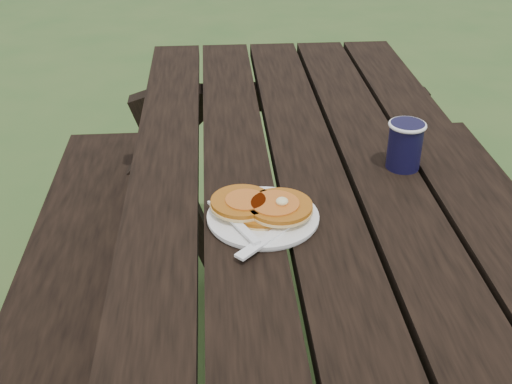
{
  "coord_description": "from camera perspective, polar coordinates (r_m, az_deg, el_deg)",
  "views": [
    {
      "loc": [
        -0.2,
        -1.1,
        1.39
      ],
      "look_at": [
        -0.13,
        -0.11,
        0.8
      ],
      "focal_mm": 45.0,
      "sensor_mm": 36.0,
      "label": 1
    }
  ],
  "objects": [
    {
      "name": "plate",
      "position": [
        1.17,
        0.62,
        -2.29
      ],
      "size": [
        0.25,
        0.25,
        0.01
      ],
      "primitive_type": "cylinder",
      "rotation": [
        0.0,
        0.0,
        -0.35
      ],
      "color": "white",
      "rests_on": "picnic_table"
    },
    {
      "name": "knife",
      "position": [
        1.11,
        1.54,
        -3.78
      ],
      "size": [
        0.14,
        0.14,
        0.0
      ],
      "primitive_type": "cube",
      "rotation": [
        0.0,
        0.0,
        -0.78
      ],
      "color": "white",
      "rests_on": "plate"
    },
    {
      "name": "pancake_stack",
      "position": [
        1.17,
        0.53,
        -1.28
      ],
      "size": [
        0.18,
        0.14,
        0.04
      ],
      "rotation": [
        0.0,
        0.0,
        -0.02
      ],
      "color": "#B56214",
      "rests_on": "plate"
    },
    {
      "name": "fork",
      "position": [
        1.12,
        -1.32,
        -3.16
      ],
      "size": [
        0.1,
        0.16,
        0.01
      ],
      "primitive_type": null,
      "rotation": [
        0.0,
        0.0,
        0.46
      ],
      "color": "white",
      "rests_on": "plate"
    },
    {
      "name": "picnic_table",
      "position": [
        1.52,
        4.53,
        -11.78
      ],
      "size": [
        1.36,
        1.8,
        0.75
      ],
      "color": "black",
      "rests_on": "ground"
    },
    {
      "name": "coffee_cup",
      "position": [
        1.35,
        13.13,
        4.31
      ],
      "size": [
        0.08,
        0.08,
        0.1
      ],
      "rotation": [
        0.0,
        0.0,
        0.2
      ],
      "color": "black",
      "rests_on": "picnic_table"
    }
  ]
}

